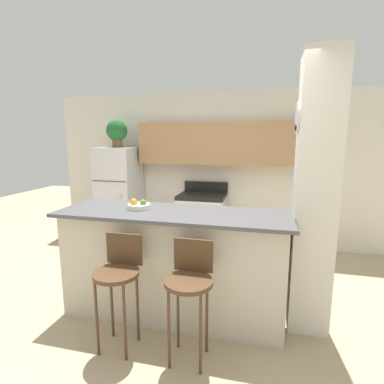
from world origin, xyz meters
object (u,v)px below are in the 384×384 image
potted_plant_on_fridge (117,132)px  fruit_bowl (139,206)px  bar_stool_left (118,274)px  bar_stool_right (190,282)px  stove_range (202,221)px  refrigerator (120,196)px

potted_plant_on_fridge → fruit_bowl: 2.36m
potted_plant_on_fridge → fruit_bowl: size_ratio=2.01×
bar_stool_left → bar_stool_right: (0.63, 0.00, 0.00)m
stove_range → fruit_bowl: 2.04m
refrigerator → bar_stool_left: (1.25, -2.47, -0.16)m
stove_range → bar_stool_left: size_ratio=1.08×
refrigerator → potted_plant_on_fridge: 1.09m
bar_stool_right → fruit_bowl: size_ratio=4.35×
refrigerator → bar_stool_right: size_ratio=1.67×
stove_range → bar_stool_right: bearing=-80.5°
potted_plant_on_fridge → fruit_bowl: bearing=-57.7°
bar_stool_left → fruit_bowl: (-0.06, 0.59, 0.46)m
refrigerator → bar_stool_left: 2.77m
bar_stool_left → potted_plant_on_fridge: size_ratio=2.16×
stove_range → potted_plant_on_fridge: (-1.46, -0.03, 1.45)m
stove_range → bar_stool_left: bearing=-94.8°
fruit_bowl → bar_stool_left: bearing=-84.5°
fruit_bowl → refrigerator: bearing=122.3°
stove_range → potted_plant_on_fridge: potted_plant_on_fridge is taller
bar_stool_left → fruit_bowl: 0.75m
potted_plant_on_fridge → stove_range: bearing=1.0°
stove_range → bar_stool_right: 2.54m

